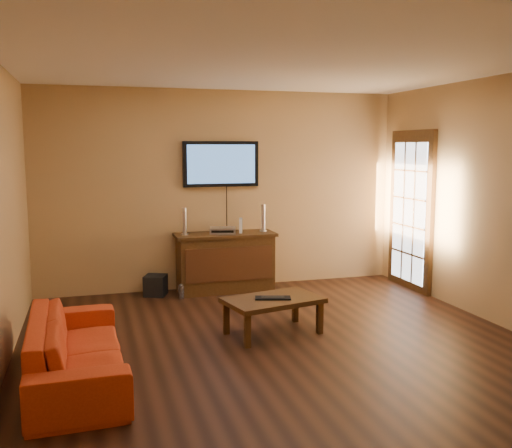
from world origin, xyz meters
name	(u,v)px	position (x,y,z in m)	size (l,w,h in m)	color
ground_plane	(280,345)	(0.00, 0.00, 0.00)	(5.00, 5.00, 0.00)	black
room_walls	(262,171)	(0.00, 0.62, 1.69)	(5.00, 5.00, 5.00)	tan
french_door	(411,212)	(2.46, 1.70, 1.05)	(0.07, 1.02, 2.22)	#361F0C
media_console	(225,262)	(-0.02, 2.24, 0.40)	(1.34, 0.51, 0.79)	#361F0C
television	(221,164)	(-0.02, 2.45, 1.71)	(1.04, 0.08, 0.61)	black
coffee_table	(273,303)	(0.04, 0.35, 0.33)	(1.08, 0.79, 0.38)	#361F0C
sofa	(76,338)	(-1.90, -0.33, 0.37)	(1.88, 0.55, 0.73)	red
speaker_left	(185,222)	(-0.56, 2.26, 0.95)	(0.10, 0.10, 0.36)	silver
speaker_right	(263,219)	(0.52, 2.27, 0.96)	(0.10, 0.10, 0.37)	silver
av_receiver	(223,230)	(-0.05, 2.26, 0.83)	(0.34, 0.24, 0.08)	silver
game_console	(241,225)	(0.20, 2.23, 0.89)	(0.04, 0.14, 0.20)	white
subwoofer	(156,285)	(-0.96, 2.26, 0.13)	(0.27, 0.27, 0.27)	black
bottle	(181,292)	(-0.67, 1.97, 0.09)	(0.07, 0.07, 0.20)	white
keyboard	(273,298)	(0.03, 0.32, 0.39)	(0.39, 0.23, 0.02)	black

